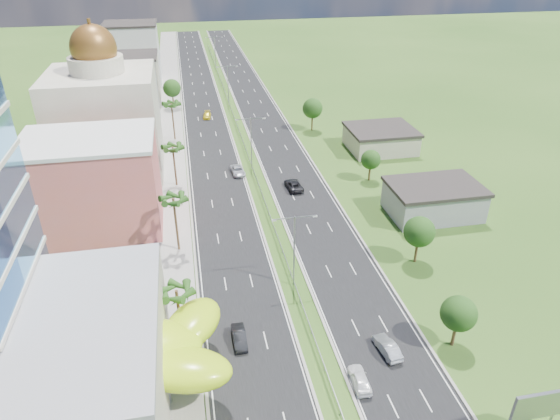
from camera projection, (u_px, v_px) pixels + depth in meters
ground at (311, 334)px, 61.01m from camera, size 500.00×500.00×0.00m
road_left at (204, 112)px, 136.88m from camera, size 11.00×260.00×0.04m
road_right at (258, 108)px, 139.41m from camera, size 11.00×260.00×0.04m
sidewalk_left at (169, 114)px, 135.25m from camera, size 7.00×260.00×0.12m
median_guardrail at (239, 130)px, 122.42m from camera, size 0.10×216.06×0.76m
streetlight_median_b at (294, 244)px, 66.30m from camera, size 6.04×0.25×11.00m
streetlight_median_c at (251, 138)px, 100.58m from camera, size 6.04×0.25×11.00m
streetlight_median_d at (228, 81)px, 139.16m from camera, size 6.04×0.25×11.00m
streetlight_median_e at (215, 49)px, 177.73m from camera, size 6.04×0.25×11.00m
mall_podium at (5, 379)px, 47.77m from camera, size 30.00×24.00×11.00m
lime_canopy at (136, 351)px, 51.76m from camera, size 18.00×15.00×7.40m
pink_shophouse at (94, 185)px, 80.05m from camera, size 20.00×15.00×15.00m
domed_building at (106, 117)px, 97.89m from camera, size 20.00×20.00×28.70m
midrise_grey at (123, 97)px, 121.12m from camera, size 16.00×15.00×16.00m
midrise_beige at (130, 80)px, 140.71m from camera, size 16.00×15.00×13.00m
midrise_white at (133, 54)px, 159.21m from camera, size 16.00×15.00×18.00m
billboard at (538, 407)px, 46.30m from camera, size 5.20×0.35×6.20m
shed_near at (433, 201)px, 85.96m from camera, size 15.00×10.00×5.00m
shed_far at (380, 140)px, 112.16m from camera, size 14.00×12.00×4.40m
palm_tree_b at (177, 294)px, 56.66m from camera, size 3.60×3.60×8.10m
palm_tree_c at (174, 201)px, 73.11m from camera, size 3.60×3.60×9.60m
palm_tree_d at (173, 149)px, 93.29m from camera, size 3.60×3.60×8.60m
palm_tree_e at (171, 105)px, 114.35m from camera, size 3.60×3.60×9.40m
leafy_tree_lfar at (172, 88)px, 137.11m from camera, size 4.90×4.90×8.05m
leafy_tree_ra at (459, 314)px, 57.10m from camera, size 4.20×4.20×6.90m
leafy_tree_rb at (419, 232)px, 71.99m from camera, size 4.55×4.55×7.47m
leafy_tree_rc at (371, 160)px, 96.89m from camera, size 3.85×3.85×6.33m
leafy_tree_rd at (313, 108)px, 121.34m from camera, size 4.90×4.90×8.05m
car_dark_left at (239, 337)px, 59.43m from camera, size 1.62×4.51×1.48m
car_silver_mid_left at (238, 171)px, 101.10m from camera, size 2.92×5.47×1.46m
car_yellow_far_left at (207, 115)px, 131.95m from camera, size 2.50×4.93×1.37m
car_white_near_right at (360, 379)px, 53.85m from camera, size 1.90×4.47×1.51m
car_silver_right at (387, 347)px, 57.96m from camera, size 2.27×4.87×1.54m
car_dark_far_right at (294, 185)px, 95.20m from camera, size 3.00×5.93×1.61m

